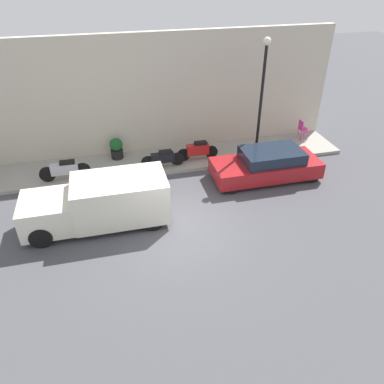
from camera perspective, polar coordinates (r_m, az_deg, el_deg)
The scene contains 11 objects.
ground_plane at distance 12.69m, azimuth -2.58°, elevation -5.95°, with size 60.00×60.00×0.00m, color #47474C.
sidewalk at distance 16.68m, azimuth -6.02°, elevation 4.61°, with size 2.30×17.18×0.16m.
building_facade at distance 16.86m, azimuth -7.23°, elevation 14.28°, with size 0.30×17.18×5.24m.
parked_car at distance 15.55m, azimuth 11.34°, elevation 4.08°, with size 1.76×4.36×1.26m.
delivery_van at distance 12.90m, azimuth -14.04°, elevation -1.55°, with size 1.80×4.79×1.67m.
motorcycle_red at distance 16.45m, azimuth 0.89°, elevation 6.40°, with size 0.30×1.83×0.83m.
motorcycle_black at distance 15.91m, azimuth -4.47°, elevation 5.16°, with size 0.30×1.84×0.74m.
scooter_silver at distance 15.78m, azimuth -18.80°, elevation 3.28°, with size 0.30×1.99×0.81m.
streetlamp at distance 15.91m, azimuth 10.68°, elevation 15.52°, with size 0.31×0.31×5.06m.
potted_plant at distance 16.87m, azimuth -11.44°, elevation 6.57°, with size 0.57×0.57×0.93m.
cafe_chair at distance 19.06m, azimuth 16.47°, elevation 9.27°, with size 0.40×0.40×0.94m.
Camera 1 is at (-9.69, 1.81, 7.99)m, focal length 35.00 mm.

